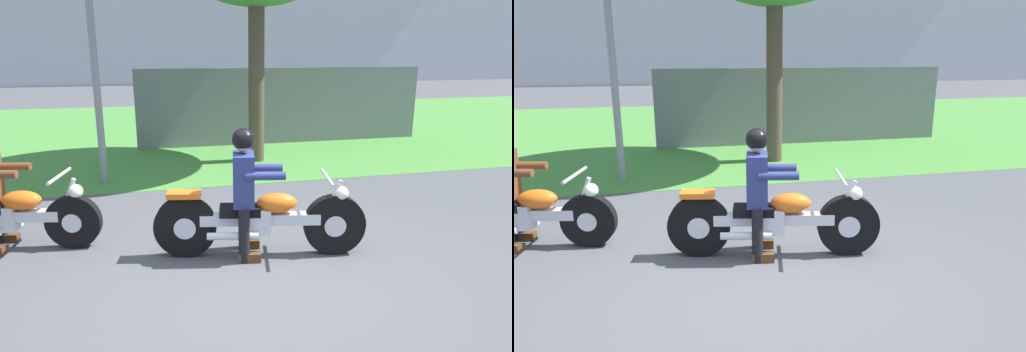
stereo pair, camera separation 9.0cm
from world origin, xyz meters
The scene contains 6 objects.
ground centered at (0.00, 0.00, 0.00)m, with size 120.00×120.00×0.00m, color #4C4C51.
grass_verge centered at (0.00, 9.22, 0.00)m, with size 60.00×12.00×0.01m, color #478438.
motorcycle_lead centered at (0.18, 0.51, 0.41)m, with size 2.29×0.76×0.90m.
rider_lead centered at (0.01, 0.55, 0.83)m, with size 0.61×0.53×1.42m.
motorcycle_follow centered at (-2.56, 1.34, 0.39)m, with size 2.07×0.72×0.87m.
fence_segment centered at (2.30, 6.59, 0.90)m, with size 7.00×0.06×1.80m, color slate.
Camera 1 is at (-0.97, -4.03, 2.19)m, focal length 32.17 mm.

